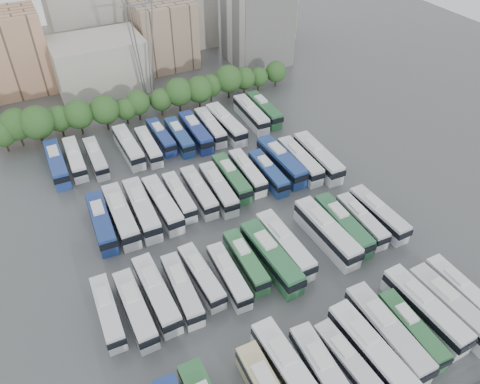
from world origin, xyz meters
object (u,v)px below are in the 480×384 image
bus_r1_s10 (327,232)px  bus_r2_s11 (281,161)px  bus_r2_s8 (231,178)px  bus_r1_s3 (182,289)px  bus_r2_s2 (121,215)px  electricity_pylon (139,17)px  bus_r0_s12 (450,307)px  bus_r2_s3 (142,209)px  bus_r2_s1 (101,222)px  bus_r3_s1 (75,159)px  bus_r0_s13 (461,292)px  bus_r1_s1 (135,309)px  bus_r1_s2 (156,293)px  bus_r0_s8 (370,351)px  bus_r1_s11 (343,225)px  bus_r1_s13 (378,214)px  bus_r0_s5 (289,372)px  bus_r3_s5 (149,146)px  bus_r1_s8 (285,245)px  bus_r2_s6 (199,192)px  bus_r2_s4 (163,204)px  bus_r1_s0 (108,312)px  bus_r3_s13 (264,109)px  bus_r3_s10 (226,124)px  bus_r1_s5 (229,276)px  bus_r3_s7 (179,136)px  bus_r0_s7 (348,363)px  bus_r0_s10 (411,330)px  bus_r1_s7 (271,257)px  bus_r3_s2 (96,158)px  bus_r2_s7 (218,188)px  bus_r3_s12 (251,114)px  bus_r3_s0 (57,163)px  bus_r1_s6 (246,261)px  bus_r2_s9 (247,172)px  apartment_tower (258,10)px  bus_r0_s6 (325,376)px  bus_r0_s11 (425,309)px  bus_r3_s8 (196,132)px  bus_r1_s4 (201,276)px  bus_r2_s12 (300,160)px  bus_r1_s12 (361,220)px  bus_r2_s5 (179,196)px  bus_r3_s6 (161,137)px  bus_r0_s9 (387,333)px

bus_r1_s10 → bus_r2_s11: bearing=79.0°
bus_r2_s8 → bus_r1_s3: bearing=-129.5°
bus_r2_s2 → bus_r2_s11: bearing=3.4°
electricity_pylon → bus_r1_s10: (9.71, -55.97, -16.56)m
bus_r0_s12 → bus_r2_s3: bus_r2_s3 is taller
bus_r2_s1 → bus_r3_s1: (-0.22, 19.31, -0.12)m
bus_r0_s13 → bus_r2_s2: (-36.35, 34.71, 0.26)m
bus_r1_s1 → bus_r1_s2: bearing=18.1°
bus_r0_s8 → bus_r0_s13: 16.64m
bus_r1_s11 → bus_r1_s13: bearing=-1.4°
bus_r0_s5 → bus_r0_s12: size_ratio=1.02×
bus_r1_s1 → bus_r3_s5: bus_r1_s1 is taller
bus_r1_s8 → bus_r2_s6: bus_r1_s8 is taller
bus_r2_s2 → bus_r2_s4: (6.79, -0.24, -0.10)m
bus_r1_s0 → bus_r3_s13: (42.71, 36.52, 0.21)m
bus_r0_s12 → bus_r1_s2: (-33.02, 18.86, -0.08)m
bus_r0_s5 → bus_r3_s10: bearing=71.0°
bus_r1_s5 → bus_r3_s7: bus_r3_s7 is taller
bus_r3_s1 → bus_r0_s7: bearing=-68.8°
bus_r3_s5 → bus_r1_s13: bearing=-51.5°
bus_r0_s10 → bus_r1_s7: (-9.69, 17.97, 0.37)m
electricity_pylon → bus_r0_s10: size_ratio=3.06×
bus_r3_s2 → bus_r2_s7: bearing=-47.9°
bus_r3_s7 → bus_r3_s12: 16.60m
bus_r3_s0 → bus_r2_s7: bearing=-39.6°
bus_r1_s3 → bus_r3_s0: bearing=107.2°
bus_r0_s12 → bus_r1_s10: (-6.44, 18.31, 0.12)m
bus_r1_s1 → bus_r1_s8: 22.87m
bus_r1_s6 → bus_r3_s10: (13.17, 34.60, 0.34)m
bus_r2_s3 → bus_r2_s6: bus_r2_s3 is taller
bus_r1_s3 → bus_r2_s9: 27.58m
apartment_tower → bus_r3_s2: bearing=-149.7°
bus_r0_s6 → bus_r1_s2: bearing=127.1°
bus_r0_s5 → bus_r2_s2: (-9.92, 34.46, 0.01)m
bus_r2_s7 → bus_r3_s7: bearing=92.7°
bus_r0_s11 → bus_r3_s8: bearing=98.5°
bus_r1_s4 → bus_r2_s8: 22.31m
bus_r0_s13 → bus_r2_s2: 50.26m
bus_r2_s8 → bus_r0_s11: bearing=-73.1°
bus_r3_s7 → bus_r3_s10: bearing=0.0°
bus_r2_s7 → bus_r1_s8: bearing=-76.5°
bus_r2_s12 → bus_r3_s12: (-0.11, 18.94, 0.01)m
bus_r0_s7 → bus_r2_s8: size_ratio=0.92×
bus_r1_s12 → bus_r2_s5: bearing=143.8°
bus_r1_s10 → bus_r3_s0: (-33.21, 36.59, -0.17)m
bus_r3_s6 → bus_r1_s6: bearing=-91.2°
bus_r2_s2 → bus_r2_s9: bus_r2_s2 is taller
bus_r2_s6 → bus_r3_s1: 25.28m
bus_r0_s12 → bus_r0_s9: bearing=174.5°
bus_r1_s8 → bus_r3_s1: 42.92m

